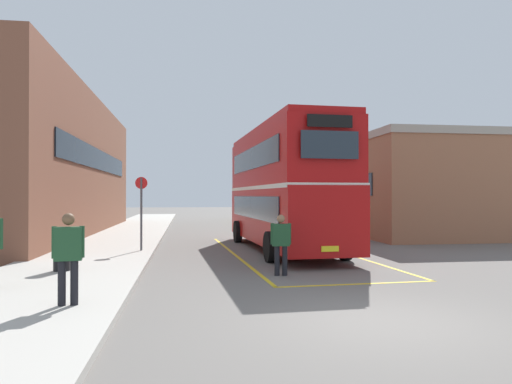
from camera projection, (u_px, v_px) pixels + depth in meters
ground_plane at (258, 241)px, 22.29m from camera, size 135.60×135.60×0.00m
sidewalk_left at (122, 237)px, 23.72m from camera, size 4.00×57.60×0.14m
brick_building_left at (40, 166)px, 25.77m from camera, size 6.28×23.64×7.49m
depot_building_right at (396, 188)px, 30.02m from camera, size 8.67×17.83×5.27m
double_decker_bus at (283, 186)px, 18.80m from camera, size 3.22×10.85×4.75m
single_deck_bus at (273, 202)px, 40.32m from camera, size 3.77×9.58×3.02m
pedestrian_boarding at (281, 241)px, 12.74m from camera, size 0.55×0.27×1.64m
pedestrian_waiting_far at (68, 252)px, 8.68m from camera, size 0.56×0.27×1.68m
litter_bin at (62, 252)px, 12.68m from camera, size 0.45×0.45×0.99m
bus_stop_sign at (141, 206)px, 17.42m from camera, size 0.44×0.08×2.69m
bay_marking_yellow at (295, 256)px, 16.84m from camera, size 4.85×12.95×0.01m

